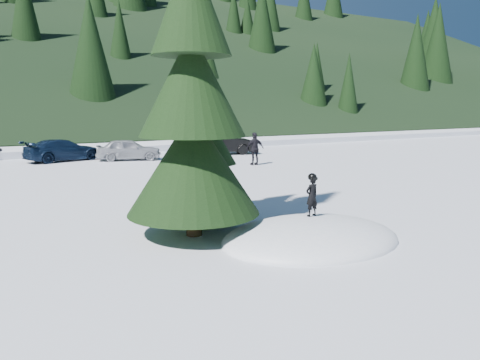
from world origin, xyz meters
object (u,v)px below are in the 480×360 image
spruce_short (205,144)px  car_3 (63,150)px  child_skier (312,196)px  adult_1 (255,149)px  car_5 (221,143)px  car_4 (129,149)px  adult_0 (208,152)px  spruce_tall (192,98)px

spruce_short → car_3: size_ratio=1.25×
spruce_short → child_skier: bearing=-62.4°
adult_1 → car_3: size_ratio=0.41×
car_5 → car_4: bearing=109.2°
car_4 → car_5: car_5 is taller
spruce_short → car_5: 17.56m
adult_0 → adult_1: (2.71, -0.19, 0.03)m
car_4 → car_5: size_ratio=0.82×
car_3 → car_4: size_ratio=1.17×
adult_1 → car_3: bearing=-35.7°
adult_1 → adult_0: bearing=0.5°
child_skier → car_3: size_ratio=0.23×
car_3 → spruce_short: bearing=167.8°
spruce_short → spruce_tall: bearing=-125.5°
spruce_tall → car_5: 19.40m
adult_0 → car_5: 6.82m
spruce_short → adult_1: spruce_short is taller
spruce_short → adult_1: bearing=51.1°
child_skier → car_5: bearing=-116.6°
spruce_tall → car_4: (3.46, 16.40, -2.69)m
adult_0 → adult_1: size_ratio=0.96×
car_3 → car_5: size_ratio=0.96×
car_3 → car_4: bearing=-129.7°
adult_1 → car_4: adult_1 is taller
child_skier → adult_0: adult_0 is taller
spruce_short → adult_1: 12.11m
spruce_tall → adult_1: bearing=51.5°
adult_0 → child_skier: bearing=67.9°
adult_0 → car_4: bearing=-73.0°
spruce_tall → car_3: bearing=89.6°
spruce_tall → child_skier: spruce_tall is taller
car_4 → car_5: (6.22, 0.21, 0.11)m
spruce_tall → car_4: size_ratio=2.35×
spruce_short → adult_0: 10.80m
car_5 → spruce_tall: bearing=167.1°
child_skier → car_3: bearing=-87.9°
child_skier → car_4: child_skier is taller
spruce_tall → adult_1: spruce_tall is taller
spruce_tall → car_4: 16.97m
spruce_tall → adult_0: spruce_tall is taller
spruce_tall → car_5: (9.68, 16.61, -2.58)m
car_4 → adult_0: bearing=-139.0°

